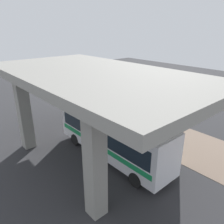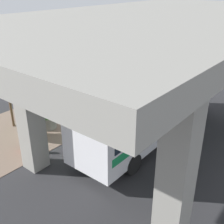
# 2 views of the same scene
# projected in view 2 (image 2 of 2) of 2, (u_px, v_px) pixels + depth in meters

# --- Properties ---
(ground_plane) EXTENTS (80.00, 80.00, 0.00)m
(ground_plane) POSITION_uv_depth(u_px,v_px,m) (96.00, 126.00, 16.92)
(ground_plane) COLOR #2D2D30
(ground_plane) RESTS_ON ground
(sidewalk_strip) EXTENTS (6.00, 40.00, 0.02)m
(sidewalk_strip) POSITION_uv_depth(u_px,v_px,m) (63.00, 112.00, 18.63)
(sidewalk_strip) COLOR #7A6656
(sidewalk_strip) RESTS_ON ground
(overpass) EXTENTS (9.40, 17.50, 6.73)m
(overpass) POSITION_uv_depth(u_px,v_px,m) (161.00, 34.00, 12.13)
(overpass) COLOR gray
(overpass) RESTS_ON ground
(bus) EXTENTS (2.73, 10.46, 3.79)m
(bus) POSITION_uv_depth(u_px,v_px,m) (152.00, 102.00, 15.00)
(bus) COLOR silver
(bus) RESTS_ON ground
(fire_hydrant) EXTENTS (0.48, 0.23, 1.05)m
(fire_hydrant) POSITION_uv_depth(u_px,v_px,m) (23.00, 143.00, 14.17)
(fire_hydrant) COLOR red
(fire_hydrant) RESTS_ON ground
(planter_front) EXTENTS (1.22, 1.22, 1.63)m
(planter_front) POSITION_uv_depth(u_px,v_px,m) (104.00, 100.00, 18.33)
(planter_front) COLOR gray
(planter_front) RESTS_ON ground
(planter_middle) EXTENTS (1.26, 1.26, 1.72)m
(planter_middle) POSITION_uv_depth(u_px,v_px,m) (47.00, 114.00, 16.37)
(planter_middle) COLOR gray
(planter_middle) RESTS_ON ground
(planter_back) EXTENTS (1.21, 1.21, 1.68)m
(planter_back) POSITION_uv_depth(u_px,v_px,m) (29.00, 123.00, 15.33)
(planter_back) COLOR gray
(planter_back) RESTS_ON ground
(street_tree_near) EXTENTS (2.75, 2.75, 5.99)m
(street_tree_near) POSITION_uv_depth(u_px,v_px,m) (2.00, 55.00, 15.05)
(street_tree_near) COLOR brown
(street_tree_near) RESTS_ON ground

